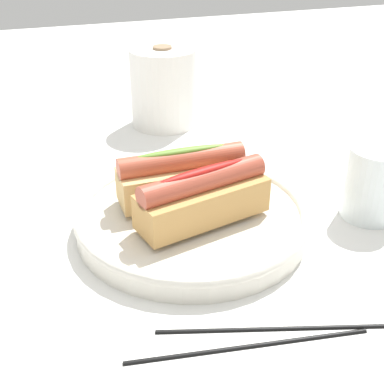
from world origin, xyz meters
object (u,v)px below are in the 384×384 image
serving_bowl (192,217)px  hotdog_back (182,176)px  hotdog_front (203,197)px  chopstick_far (251,345)px  chopstick_near (276,328)px  water_glass (372,187)px  paper_towel_roll (163,87)px

serving_bowl → hotdog_back: hotdog_back is taller
hotdog_front → chopstick_far: (-0.01, -0.17, -0.06)m
chopstick_far → serving_bowl: bearing=95.3°
chopstick_near → chopstick_far: 0.03m
hotdog_front → water_glass: bearing=-3.3°
water_glass → paper_towel_roll: bearing=113.1°
paper_towel_roll → chopstick_near: 0.52m
water_glass → hotdog_front: bearing=176.7°
chopstick_near → paper_towel_roll: bearing=101.9°
hotdog_back → water_glass: size_ratio=1.67×
paper_towel_roll → chopstick_near: bearing=-94.3°
serving_bowl → hotdog_front: bearing=-82.8°
paper_towel_roll → serving_bowl: bearing=-100.1°
serving_bowl → chopstick_far: size_ratio=1.25×
hotdog_front → hotdog_back: (-0.01, 0.05, 0.00)m
serving_bowl → hotdog_front: size_ratio=1.74×
serving_bowl → chopstick_far: 0.20m
hotdog_front → water_glass: hotdog_front is taller
chopstick_near → hotdog_front: bearing=112.3°
hotdog_back → paper_towel_roll: size_ratio=1.12×
hotdog_front → water_glass: (0.21, -0.01, -0.02)m
hotdog_front → paper_towel_roll: paper_towel_roll is taller
paper_towel_roll → chopstick_near: (-0.04, -0.51, -0.06)m
hotdog_front → chopstick_near: (0.02, -0.16, -0.06)m
hotdog_front → chopstick_near: bearing=-83.9°
hotdog_back → serving_bowl: bearing=-82.8°
hotdog_back → water_glass: hotdog_back is taller
water_glass → chopstick_near: size_ratio=0.41×
paper_towel_roll → chopstick_near: size_ratio=0.61×
serving_bowl → paper_towel_roll: paper_towel_roll is taller
hotdog_back → chopstick_far: size_ratio=0.68×
hotdog_back → hotdog_front: bearing=-82.8°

